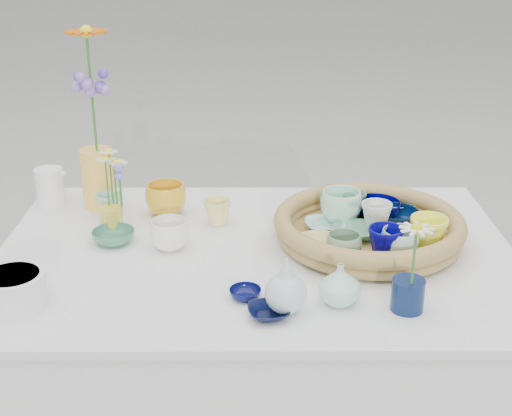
{
  "coord_description": "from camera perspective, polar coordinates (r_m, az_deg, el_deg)",
  "views": [
    {
      "loc": [
        -0.0,
        -1.56,
        1.53
      ],
      "look_at": [
        0.0,
        0.02,
        0.87
      ],
      "focal_mm": 50.0,
      "sensor_mm": 36.0,
      "label": 1
    }
  ],
  "objects": [
    {
      "name": "wicker_tray",
      "position": [
        1.79,
        9.0,
        -1.58
      ],
      "size": [
        0.47,
        0.47,
        0.08
      ],
      "primitive_type": null,
      "color": "olive",
      "rests_on": "display_table"
    },
    {
      "name": "tray_ceramic_0",
      "position": [
        1.91,
        9.59,
        -0.06
      ],
      "size": [
        0.16,
        0.16,
        0.04
      ],
      "primitive_type": "imported",
      "rotation": [
        0.0,
        0.0,
        -0.38
      ],
      "color": "#010046",
      "rests_on": "wicker_tray"
    },
    {
      "name": "tray_ceramic_1",
      "position": [
        1.87,
        11.16,
        -0.71
      ],
      "size": [
        0.13,
        0.13,
        0.04
      ],
      "primitive_type": "imported",
      "rotation": [
        0.0,
        0.0,
        -0.17
      ],
      "color": "#041741",
      "rests_on": "wicker_tray"
    },
    {
      "name": "tray_ceramic_2",
      "position": [
        1.73,
        13.61,
        -2.04
      ],
      "size": [
        0.11,
        0.11,
        0.08
      ],
      "primitive_type": "imported",
      "rotation": [
        0.0,
        0.0,
        -0.2
      ],
      "color": "#F9FF3A",
      "rests_on": "wicker_tray"
    },
    {
      "name": "tray_ceramic_3",
      "position": [
        1.78,
        8.06,
        -1.91
      ],
      "size": [
        0.11,
        0.11,
        0.03
      ],
      "primitive_type": "imported",
      "rotation": [
        0.0,
        0.0,
        0.03
      ],
      "color": "#549675",
      "rests_on": "wicker_tray"
    },
    {
      "name": "tray_ceramic_4",
      "position": [
        1.65,
        7.04,
        -3.13
      ],
      "size": [
        0.11,
        0.11,
        0.07
      ],
      "primitive_type": "imported",
      "rotation": [
        0.0,
        0.0,
        -0.34
      ],
      "color": "gray",
      "rests_on": "wicker_tray"
    },
    {
      "name": "tray_ceramic_5",
      "position": [
        1.81,
        5.54,
        -1.42
      ],
      "size": [
        0.11,
        0.11,
        0.02
      ],
      "primitive_type": "imported",
      "rotation": [
        0.0,
        0.0,
        0.12
      ],
      "color": "#9DCFC4",
      "rests_on": "wicker_tray"
    },
    {
      "name": "tray_ceramic_6",
      "position": [
        1.85,
        6.81,
        0.12
      ],
      "size": [
        0.14,
        0.14,
        0.09
      ],
      "primitive_type": "imported",
      "rotation": [
        0.0,
        0.0,
        0.35
      ],
      "color": "#B4ECD0",
      "rests_on": "wicker_tray"
    },
    {
      "name": "tray_ceramic_7",
      "position": [
        1.82,
        9.59,
        -0.67
      ],
      "size": [
        0.1,
        0.1,
        0.07
      ],
      "primitive_type": "imported",
      "rotation": [
        0.0,
        0.0,
        0.27
      ],
      "color": "silver",
      "rests_on": "wicker_tray"
    },
    {
      "name": "tray_ceramic_8",
      "position": [
        1.97,
        11.16,
        0.27
      ],
      "size": [
        0.11,
        0.11,
        0.03
      ],
      "primitive_type": "imported",
      "rotation": [
        0.0,
        0.0,
        -0.03
      ],
      "color": "#89BFDB",
      "rests_on": "wicker_tray"
    },
    {
      "name": "tray_ceramic_9",
      "position": [
        1.67,
        10.3,
        -2.77
      ],
      "size": [
        0.08,
        0.08,
        0.08
      ],
      "primitive_type": "imported",
      "rotation": [
        0.0,
        0.0,
        -0.01
      ],
      "color": "#05036F",
      "rests_on": "wicker_tray"
    },
    {
      "name": "tray_ceramic_10",
      "position": [
        1.7,
        4.86,
        -2.96
      ],
      "size": [
        0.15,
        0.15,
        0.03
      ],
      "primitive_type": "imported",
      "rotation": [
        0.0,
        0.0,
        0.42
      ],
      "color": "#D9CB6F",
      "rests_on": "wicker_tray"
    },
    {
      "name": "tray_ceramic_11",
      "position": [
        1.69,
        11.4,
        -2.81
      ],
      "size": [
        0.1,
        0.1,
        0.07
      ],
      "primitive_type": "imported",
      "rotation": [
        0.0,
        0.0,
        -0.12
      ],
      "color": "#A6CBC2",
      "rests_on": "wicker_tray"
    },
    {
      "name": "tray_ceramic_12",
      "position": [
        1.91,
        7.85,
        0.4
      ],
      "size": [
        0.07,
        0.07,
        0.06
      ],
      "primitive_type": "imported",
      "rotation": [
        0.0,
        0.0,
        0.13
      ],
      "color": "#59946A",
      "rests_on": "wicker_tray"
    },
    {
      "name": "loose_ceramic_0",
      "position": [
        1.95,
        -7.23,
        0.7
      ],
      "size": [
        0.12,
        0.12,
        0.09
      ],
      "primitive_type": "imported",
      "rotation": [
        0.0,
        0.0,
        -0.1
      ],
      "color": "gold",
      "rests_on": "display_table"
    },
    {
      "name": "loose_ceramic_1",
      "position": [
        1.88,
        -3.09,
        -0.31
      ],
      "size": [
        0.09,
        0.09,
        0.07
      ],
      "primitive_type": "imported",
      "rotation": [
        0.0,
        0.0,
        0.24
      ],
      "color": "#EFE77F",
      "rests_on": "display_table"
    },
    {
      "name": "loose_ceramic_2",
      "position": [
        1.81,
        -11.33,
        -2.26
      ],
      "size": [
        0.13,
        0.13,
        0.03
      ],
      "primitive_type": "imported",
      "rotation": [
        0.0,
        0.0,
        0.34
      ],
      "color": "#3B7B5A",
      "rests_on": "display_table"
    },
    {
      "name": "loose_ceramic_3",
      "position": [
        1.75,
        -6.94,
        -2.13
      ],
      "size": [
        0.13,
        0.13,
        0.07
      ],
      "primitive_type": "imported",
      "rotation": [
        0.0,
        0.0,
        -0.43
      ],
      "color": "white",
      "rests_on": "display_table"
    },
    {
      "name": "loose_ceramic_4",
      "position": [
        1.53,
        -0.86,
        -6.86
      ],
      "size": [
        0.08,
        0.08,
        0.02
      ],
      "primitive_type": "imported",
      "rotation": [
        0.0,
        0.0,
        -0.11
      ],
      "color": "#070B40",
      "rests_on": "display_table"
    },
    {
      "name": "loose_ceramic_5",
      "position": [
        1.97,
        -11.68,
        0.27
      ],
      "size": [
        0.08,
        0.08,
        0.06
      ],
      "primitive_type": "imported",
      "rotation": [
        0.0,
        0.0,
        0.23
      ],
      "color": "#93CBB1",
      "rests_on": "display_table"
    },
    {
      "name": "loose_ceramic_6",
      "position": [
        1.47,
        1.03,
        -8.32
      ],
      "size": [
        0.1,
        0.1,
        0.02
      ],
      "primitive_type": "imported",
      "rotation": [
        0.0,
        0.0,
        0.16
      ],
      "color": "black",
      "rests_on": "display_table"
    },
    {
      "name": "fluted_bowl",
      "position": [
        1.58,
        -18.84,
        -6.18
      ],
      "size": [
        0.16,
        0.16,
        0.07
      ],
      "primitive_type": null,
      "rotation": [
        0.0,
        0.0,
        -0.17
      ],
      "color": "white",
      "rests_on": "display_table"
    },
    {
      "name": "bud_vase_paleblue",
      "position": [
        1.46,
        2.42,
        -6.03
      ],
      "size": [
        0.1,
        0.1,
        0.13
      ],
      "primitive_type": null,
      "rotation": [
        0.0,
        0.0,
        0.12
      ],
      "color": "silver",
      "rests_on": "display_table"
    },
    {
      "name": "bud_vase_seafoam",
      "position": [
        1.5,
        6.71,
        -6.05
      ],
      "size": [
        0.1,
        0.1,
        0.09
      ],
      "primitive_type": "imported",
      "rotation": [
        0.0,
        0.0,
        -0.19
      ],
      "color": "#A3DEC5",
      "rests_on": "display_table"
    },
    {
      "name": "bud_vase_cobalt",
      "position": [
        1.51,
        12.04,
        -6.8
      ],
      "size": [
        0.07,
        0.07,
        0.07
      ],
      "primitive_type": "cylinder",
      "rotation": [
        0.0,
        0.0,
        0.04
      ],
      "color": "#0B1B41",
      "rests_on": "display_table"
    },
    {
      "name": "single_daisy",
      "position": [
        1.46,
        12.53,
        -3.82
      ],
      "size": [
        0.1,
        0.1,
        0.14
      ],
      "primitive_type": null,
      "rotation": [
        0.0,
        0.0,
        -0.3
      ],
      "color": "white",
      "rests_on": "bud_vase_cobalt"
    },
    {
      "name": "tall_vase_yellow",
      "position": [
        2.01,
        -12.54,
        2.33
      ],
      "size": [
        0.12,
        0.12,
        0.17
      ],
      "primitive_type": "cylinder",
      "rotation": [
        0.0,
        0.0,
        -0.41
      ],
      "color": "#FFBC49",
      "rests_on": "display_table"
    },
    {
      "name": "gerbera",
      "position": [
        1.96,
        -13.02,
        9.06
      ],
      "size": [
        0.15,
        0.15,
        0.33
      ],
      "primitive_type": null,
      "rotation": [
        0.0,
        0.0,
        -0.21
      ],
      "color": "#D85700",
      "rests_on": "tall_vase_yellow"
    },
    {
      "name": "hydrangea",
      "position": [
        1.95,
        -12.84,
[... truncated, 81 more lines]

